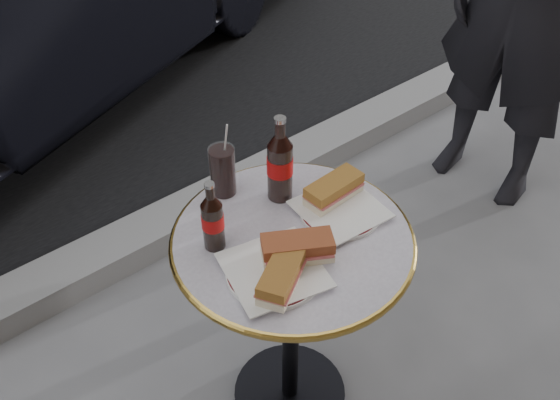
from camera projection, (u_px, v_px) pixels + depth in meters
ground at (290, 395)px, 2.05m from camera, size 80.00×80.00×0.00m
curb at (148, 236)px, 2.54m from camera, size 40.00×0.20×0.12m
bistro_table at (291, 326)px, 1.81m from camera, size 0.62×0.62×0.73m
plate_left at (274, 272)px, 1.47m from camera, size 0.30×0.30×0.01m
plate_right at (340, 211)px, 1.63m from camera, size 0.26×0.26×0.01m
sandwich_left_a at (282, 276)px, 1.41m from camera, size 0.18×0.15×0.06m
sandwich_left_b at (297, 249)px, 1.47m from camera, size 0.19×0.15×0.06m
sandwich_right at (334, 190)px, 1.64m from camera, size 0.17×0.08×0.06m
cola_bottle_left at (212, 216)px, 1.48m from camera, size 0.07×0.07×0.20m
cola_bottle_right at (280, 159)px, 1.60m from camera, size 0.09×0.09×0.25m
cola_glass at (223, 171)px, 1.65m from camera, size 0.07×0.07×0.14m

